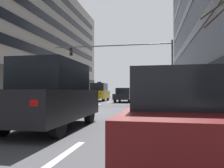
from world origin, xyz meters
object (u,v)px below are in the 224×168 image
at_px(car_parked_0, 179,115).
at_px(car_parked_2, 160,93).
at_px(pedestrian_0, 173,92).
at_px(car_driving_0, 124,95).
at_px(taxi_driving_2, 99,92).
at_px(car_driving_1, 53,95).
at_px(traffic_signal_0, 131,57).
at_px(car_parked_1, 163,99).
at_px(car_driving_3, 96,92).

bearing_deg(car_parked_0, car_parked_2, 90.00).
height_order(car_parked_2, pedestrian_0, car_parked_2).
relative_size(car_driving_0, taxi_driving_2, 0.93).
relative_size(car_driving_1, car_parked_0, 1.06).
relative_size(car_driving_0, car_parked_2, 0.92).
relative_size(car_driving_1, taxi_driving_2, 1.00).
bearing_deg(car_parked_2, traffic_signal_0, 117.53).
bearing_deg(car_parked_1, car_driving_3, 111.60).
bearing_deg(car_driving_1, taxi_driving_2, 99.79).
height_order(car_driving_1, car_parked_1, car_driving_1).
height_order(car_driving_1, taxi_driving_2, taxi_driving_2).
distance_m(car_driving_3, car_parked_1, 27.66).
xyz_separation_m(car_parked_0, car_parked_2, (0.00, 13.41, 0.32)).
xyz_separation_m(car_driving_1, car_parked_0, (3.73, -2.53, -0.31)).
xyz_separation_m(taxi_driving_2, car_parked_0, (7.14, -22.28, -0.31)).
bearing_deg(car_driving_0, car_driving_3, 117.75).
bearing_deg(car_parked_0, taxi_driving_2, 107.77).
height_order(car_parked_0, car_parked_2, car_parked_2).
bearing_deg(car_parked_1, taxi_driving_2, 114.48).
xyz_separation_m(car_driving_1, car_parked_1, (3.73, 4.07, -0.25)).
xyz_separation_m(car_driving_3, car_parked_2, (10.18, -18.91, 0.09)).
height_order(car_driving_1, traffic_signal_0, traffic_signal_0).
bearing_deg(pedestrian_0, taxi_driving_2, 175.07).
xyz_separation_m(car_driving_0, car_driving_1, (-0.01, -17.50, 0.32)).
distance_m(car_parked_0, car_parked_2, 13.41).
height_order(car_driving_1, pedestrian_0, car_driving_1).
relative_size(taxi_driving_2, car_parked_2, 1.00).
distance_m(car_driving_3, pedestrian_0, 16.03).
bearing_deg(taxi_driving_2, car_parked_2, -51.18).
distance_m(car_driving_3, car_parked_0, 33.88).
bearing_deg(traffic_signal_0, car_driving_3, 118.62).
bearing_deg(car_driving_1, car_parked_1, 47.46).
relative_size(car_parked_0, pedestrian_0, 2.60).
bearing_deg(traffic_signal_0, car_parked_0, -81.45).
xyz_separation_m(car_driving_1, traffic_signal_0, (0.90, 16.32, 3.72)).
bearing_deg(traffic_signal_0, taxi_driving_2, 141.42).
height_order(car_driving_3, pedestrian_0, car_driving_3).
height_order(car_driving_3, car_parked_0, car_driving_3).
xyz_separation_m(car_parked_0, pedestrian_0, (1.67, 21.52, 0.31)).
xyz_separation_m(car_driving_0, car_driving_3, (-6.46, 12.28, 0.24)).
relative_size(taxi_driving_2, traffic_signal_0, 0.35).
bearing_deg(pedestrian_0, car_parked_1, -96.39).
height_order(car_driving_0, car_driving_1, car_driving_1).
xyz_separation_m(car_driving_3, car_parked_0, (10.18, -32.31, -0.23)).
relative_size(taxi_driving_2, pedestrian_0, 2.78).
xyz_separation_m(car_driving_1, pedestrian_0, (5.40, 18.99, -0.00)).
bearing_deg(car_driving_1, car_parked_0, -34.15).
height_order(car_parked_0, traffic_signal_0, traffic_signal_0).
distance_m(car_driving_1, traffic_signal_0, 16.76).
relative_size(car_driving_3, pedestrian_0, 2.56).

